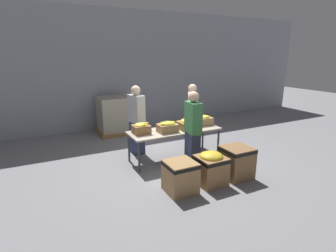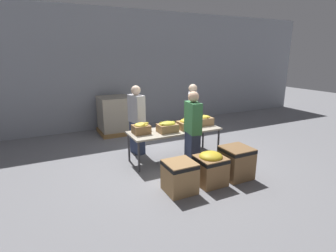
{
  "view_description": "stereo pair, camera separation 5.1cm",
  "coord_description": "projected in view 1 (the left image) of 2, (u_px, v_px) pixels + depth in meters",
  "views": [
    {
      "loc": [
        -2.92,
        -5.39,
        2.54
      ],
      "look_at": [
        -0.2,
        -0.03,
        0.88
      ],
      "focal_mm": 28.0,
      "sensor_mm": 36.0,
      "label": 1
    },
    {
      "loc": [
        -2.88,
        -5.42,
        2.54
      ],
      "look_at": [
        -0.2,
        -0.03,
        0.88
      ],
      "focal_mm": 28.0,
      "sensor_mm": 36.0,
      "label": 2
    }
  ],
  "objects": [
    {
      "name": "banana_box_1",
      "position": [
        167.0,
        127.0,
        6.19
      ],
      "size": [
        0.46,
        0.33,
        0.26
      ],
      "color": "tan",
      "rests_on": "sorting_table"
    },
    {
      "name": "banana_box_3",
      "position": [
        203.0,
        120.0,
        6.81
      ],
      "size": [
        0.44,
        0.34,
        0.26
      ],
      "color": "tan",
      "rests_on": "sorting_table"
    },
    {
      "name": "donation_bin_1",
      "position": [
        211.0,
        167.0,
        5.23
      ],
      "size": [
        0.55,
        0.55,
        0.68
      ],
      "color": "olive",
      "rests_on": "ground_plane"
    },
    {
      "name": "sorting_table",
      "position": [
        175.0,
        132.0,
        6.4
      ],
      "size": [
        2.26,
        0.81,
        0.75
      ],
      "color": "#B2A893",
      "rests_on": "ground_plane"
    },
    {
      "name": "volunteer_2",
      "position": [
        137.0,
        121.0,
        6.71
      ],
      "size": [
        0.34,
        0.52,
        1.78
      ],
      "rotation": [
        0.0,
        0.0,
        -1.35
      ],
      "color": "#2D3856",
      "rests_on": "ground_plane"
    },
    {
      "name": "donation_bin_0",
      "position": [
        180.0,
        175.0,
        4.93
      ],
      "size": [
        0.55,
        0.55,
        0.6
      ],
      "color": "#A37A4C",
      "rests_on": "ground_plane"
    },
    {
      "name": "ground_plane",
      "position": [
        175.0,
        158.0,
        6.59
      ],
      "size": [
        30.0,
        30.0,
        0.0
      ],
      "primitive_type": "plane",
      "color": "gray"
    },
    {
      "name": "pallet_stack_0",
      "position": [
        115.0,
        116.0,
        8.54
      ],
      "size": [
        1.08,
        1.08,
        1.21
      ],
      "color": "olive",
      "rests_on": "ground_plane"
    },
    {
      "name": "wall_back",
      "position": [
        127.0,
        70.0,
        9.11
      ],
      "size": [
        16.0,
        0.08,
        4.0
      ],
      "color": "#9399A3",
      "rests_on": "ground_plane"
    },
    {
      "name": "banana_box_0",
      "position": [
        141.0,
        128.0,
        6.05
      ],
      "size": [
        0.4,
        0.34,
        0.26
      ],
      "color": "olive",
      "rests_on": "sorting_table"
    },
    {
      "name": "volunteer_1",
      "position": [
        193.0,
        131.0,
        5.84
      ],
      "size": [
        0.3,
        0.5,
        1.76
      ],
      "rotation": [
        0.0,
        0.0,
        1.43
      ],
      "color": "#2D3856",
      "rests_on": "ground_plane"
    },
    {
      "name": "donation_bin_2",
      "position": [
        236.0,
        161.0,
        5.51
      ],
      "size": [
        0.58,
        0.58,
        0.66
      ],
      "color": "olive",
      "rests_on": "ground_plane"
    },
    {
      "name": "volunteer_0",
      "position": [
        192.0,
        116.0,
        7.24
      ],
      "size": [
        0.45,
        0.53,
        1.76
      ],
      "rotation": [
        0.0,
        0.0,
        -2.12
      ],
      "color": "black",
      "rests_on": "ground_plane"
    },
    {
      "name": "banana_box_2",
      "position": [
        186.0,
        124.0,
        6.43
      ],
      "size": [
        0.4,
        0.37,
        0.26
      ],
      "color": "#A37A4C",
      "rests_on": "sorting_table"
    }
  ]
}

